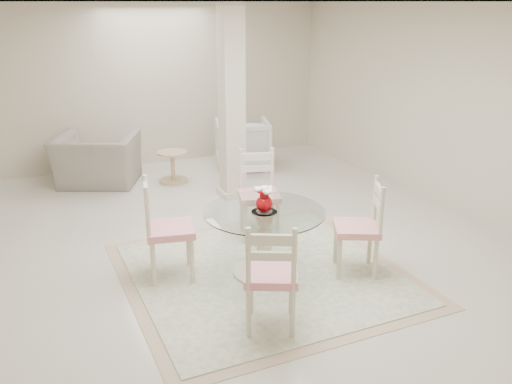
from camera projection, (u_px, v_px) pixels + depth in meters
name	position (u px, v px, depth m)	size (l,w,h in m)	color
ground	(235.00, 234.00, 6.65)	(7.00, 7.00, 0.00)	beige
room_shell	(233.00, 82.00, 6.03)	(6.02, 7.02, 2.71)	beige
column	(232.00, 104.00, 7.51)	(0.30, 0.30, 2.70)	beige
area_rug	(264.00, 273.00, 5.67)	(2.81, 2.81, 0.02)	tan
dining_table	(264.00, 243.00, 5.55)	(1.23, 1.23, 0.71)	beige
red_vase	(264.00, 199.00, 5.39)	(0.20, 0.19, 0.26)	#A9050B
dining_chair_east	(364.00, 221.00, 5.52)	(0.60, 0.60, 1.11)	beige
dining_chair_north	(258.00, 187.00, 6.43)	(0.58, 0.58, 1.16)	beige
dining_chair_west	(162.00, 222.00, 5.41)	(0.55, 0.55, 1.17)	beige
dining_chair_south	(271.00, 269.00, 4.51)	(0.60, 0.60, 1.12)	beige
recliner_taupe	(97.00, 160.00, 8.36)	(1.20, 1.05, 0.78)	gray
armchair_white	(243.00, 143.00, 9.23)	(0.88, 0.91, 0.83)	silver
side_table	(173.00, 168.00, 8.51)	(0.47, 0.47, 0.49)	#D2BA81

